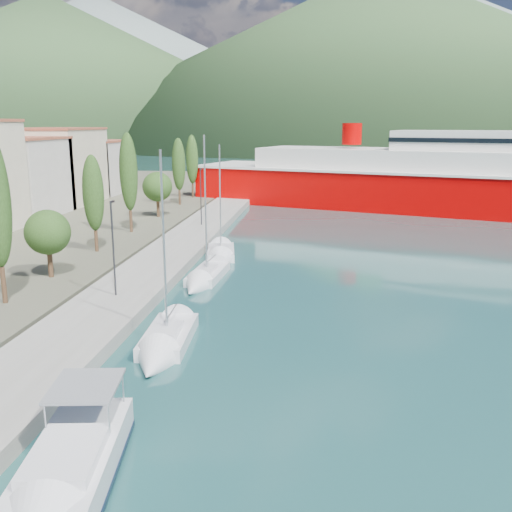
# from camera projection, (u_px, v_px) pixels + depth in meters

# --- Properties ---
(ground) EXTENTS (1400.00, 1400.00, 0.00)m
(ground) POSITION_uv_depth(u_px,v_px,m) (307.00, 172.00, 138.78)
(ground) COLOR #1F4C4C
(quay) EXTENTS (5.00, 88.00, 0.80)m
(quay) POSITION_uv_depth(u_px,v_px,m) (168.00, 257.00, 48.80)
(quay) COLOR gray
(quay) RESTS_ON ground
(hills_far) EXTENTS (1480.00, 900.00, 180.00)m
(hills_far) POSITION_uv_depth(u_px,v_px,m) (458.00, 58.00, 587.75)
(hills_far) COLOR slate
(hills_far) RESTS_ON ground
(hills_near) EXTENTS (1010.00, 520.00, 115.00)m
(hills_near) POSITION_uv_depth(u_px,v_px,m) (476.00, 62.00, 360.64)
(hills_near) COLOR #33532C
(hills_near) RESTS_ON ground
(tree_row) EXTENTS (3.49, 63.50, 10.39)m
(tree_row) POSITION_uv_depth(u_px,v_px,m) (119.00, 187.00, 54.53)
(tree_row) COLOR #47301E
(tree_row) RESTS_ON land_strip
(lamp_posts) EXTENTS (0.15, 47.25, 6.06)m
(lamp_posts) POSITION_uv_depth(u_px,v_px,m) (124.00, 239.00, 37.71)
(lamp_posts) COLOR #2D2D33
(lamp_posts) RESTS_ON quay
(motor_cruiser) EXTENTS (3.92, 9.43, 3.38)m
(motor_cruiser) POSITION_uv_depth(u_px,v_px,m) (60.00, 497.00, 17.21)
(motor_cruiser) COLOR black
(motor_cruiser) RESTS_ON ground
(sailboat_near) EXTENTS (2.75, 7.92, 11.21)m
(sailboat_near) POSITION_uv_depth(u_px,v_px,m) (161.00, 351.00, 28.93)
(sailboat_near) COLOR silver
(sailboat_near) RESTS_ON ground
(sailboat_mid) EXTENTS (2.62, 8.17, 11.58)m
(sailboat_mid) POSITION_uv_depth(u_px,v_px,m) (201.00, 281.00, 41.73)
(sailboat_mid) COLOR silver
(sailboat_mid) RESTS_ON ground
(sailboat_far) EXTENTS (3.52, 7.58, 10.72)m
(sailboat_far) POSITION_uv_depth(u_px,v_px,m) (221.00, 258.00, 48.96)
(sailboat_far) COLOR silver
(sailboat_far) RESTS_ON ground
(ferry) EXTENTS (62.36, 32.08, 12.20)m
(ferry) POSITION_uv_depth(u_px,v_px,m) (412.00, 182.00, 78.05)
(ferry) COLOR #C20000
(ferry) RESTS_ON ground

